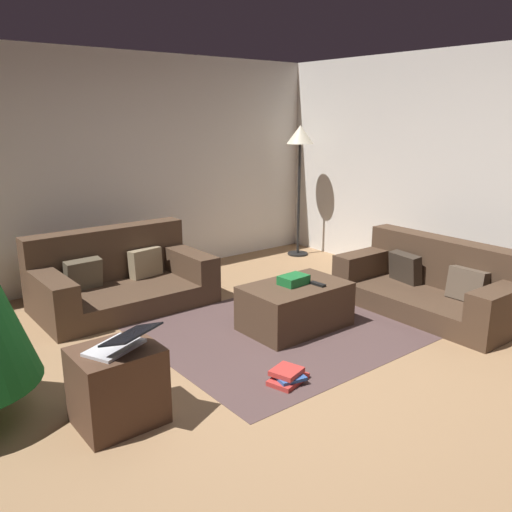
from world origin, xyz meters
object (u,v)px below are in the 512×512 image
at_px(gift_box, 294,280).
at_px(side_table, 118,386).
at_px(corner_lamp, 300,145).
at_px(laptop, 121,343).
at_px(book_stack, 288,376).
at_px(couch_right, 433,285).
at_px(tv_remote, 318,284).
at_px(ottoman, 295,306).
at_px(couch_left, 119,278).

height_order(gift_box, side_table, side_table).
bearing_deg(side_table, gift_box, 13.58).
height_order(gift_box, corner_lamp, corner_lamp).
relative_size(laptop, book_stack, 1.40).
height_order(couch_right, tv_remote, couch_right).
bearing_deg(corner_lamp, ottoman, -133.47).
height_order(ottoman, corner_lamp, corner_lamp).
bearing_deg(couch_left, couch_right, 138.35).
relative_size(couch_left, corner_lamp, 0.97).
bearing_deg(couch_right, ottoman, 70.51).
distance_m(side_table, book_stack, 1.24).
bearing_deg(book_stack, couch_left, 96.12).
relative_size(side_table, corner_lamp, 0.29).
xyz_separation_m(couch_left, book_stack, (0.25, -2.34, -0.23)).
relative_size(couch_left, book_stack, 5.05).
height_order(laptop, book_stack, laptop).
distance_m(couch_left, book_stack, 2.36).
bearing_deg(corner_lamp, book_stack, -134.02).
xyz_separation_m(ottoman, laptop, (-1.91, -0.49, 0.35)).
bearing_deg(laptop, book_stack, -11.66).
bearing_deg(book_stack, tv_remote, 33.86).
distance_m(couch_right, tv_remote, 1.31).
distance_m(tv_remote, book_stack, 1.13).
bearing_deg(ottoman, gift_box, 103.01).
relative_size(ottoman, corner_lamp, 0.54).
bearing_deg(laptop, ottoman, 14.43).
height_order(couch_left, ottoman, couch_left).
bearing_deg(ottoman, couch_right, -20.56).
bearing_deg(couch_left, side_table, 65.57).
height_order(book_stack, corner_lamp, corner_lamp).
relative_size(ottoman, gift_box, 3.75).
distance_m(tv_remote, laptop, 2.09).
bearing_deg(side_table, corner_lamp, 32.15).
height_order(couch_right, corner_lamp, corner_lamp).
relative_size(laptop, corner_lamp, 0.27).
relative_size(gift_box, side_table, 0.49).
relative_size(couch_right, side_table, 3.44).
height_order(couch_right, laptop, couch_right).
bearing_deg(laptop, corner_lamp, 32.84).
bearing_deg(book_stack, laptop, 168.34).
distance_m(couch_right, side_table, 3.32).
bearing_deg(side_table, laptop, -65.69).
bearing_deg(corner_lamp, couch_left, -173.91).
relative_size(gift_box, laptop, 0.53).
distance_m(ottoman, tv_remote, 0.30).
bearing_deg(side_table, ottoman, 12.91).
distance_m(couch_right, laptop, 3.31).
height_order(couch_left, side_table, couch_left).
relative_size(tv_remote, laptop, 0.34).
bearing_deg(laptop, side_table, 114.31).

